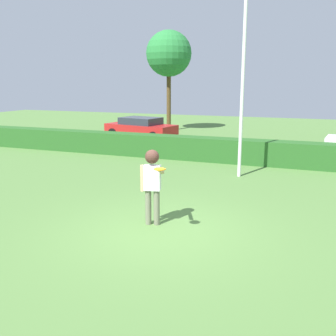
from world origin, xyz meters
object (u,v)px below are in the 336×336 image
frisbee (160,169)px  birch_tree (169,54)px  person (152,178)px  lamppost (243,77)px  parked_car_red (141,127)px

frisbee → birch_tree: birch_tree is taller
person → frisbee: (0.46, -0.67, 0.39)m
birch_tree → lamppost: bearing=-58.3°
person → birch_tree: 18.51m
lamppost → parked_car_red: lamppost is taller
person → frisbee: 0.90m
parked_car_red → birch_tree: size_ratio=0.67×
birch_tree → frisbee: bearing=-69.5°
person → frisbee: size_ratio=7.15×
frisbee → lamppost: 6.46m
person → parked_car_red: (-6.27, 12.72, -0.44)m
person → birch_tree: bearing=109.9°
lamppost → person: bearing=-100.1°
person → parked_car_red: size_ratio=0.40×
person → frisbee: bearing=-55.2°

